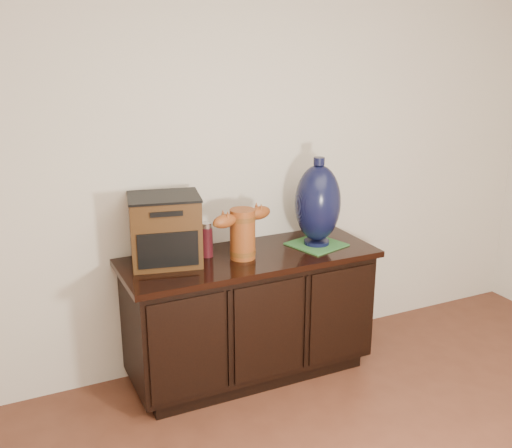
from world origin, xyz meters
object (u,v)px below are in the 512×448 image
tv_radio (165,230)px  spray_can (207,240)px  terracotta_vessel (243,231)px  lamp_base (318,204)px  sideboard (250,314)px

tv_radio → spray_can: (0.24, 0.00, -0.09)m
terracotta_vessel → spray_can: size_ratio=2.02×
terracotta_vessel → lamp_base: lamp_base is taller
spray_can → terracotta_vessel: bearing=-33.2°
sideboard → tv_radio: bearing=169.3°
lamp_base → spray_can: (-0.65, 0.10, -0.16)m
spray_can → tv_radio: bearing=-180.0°
tv_radio → lamp_base: (0.89, -0.10, 0.07)m
spray_can → sideboard: bearing=-21.3°
sideboard → lamp_base: size_ratio=2.82×
sideboard → spray_can: 0.52m
terracotta_vessel → spray_can: (-0.17, 0.11, -0.06)m
sideboard → spray_can: spray_can is taller
sideboard → spray_can: (-0.22, 0.09, 0.47)m
tv_radio → spray_can: bearing=12.0°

